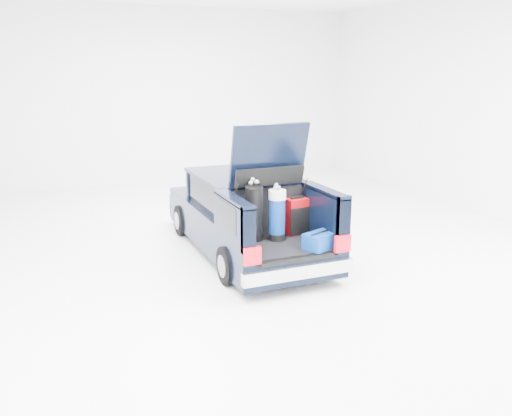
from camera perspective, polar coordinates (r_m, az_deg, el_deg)
name	(u,v)px	position (r m, az deg, el deg)	size (l,w,h in m)	color
ground	(246,251)	(10.08, -1.09, -4.60)	(14.00, 14.00, 0.00)	white
car	(243,215)	(9.97, -1.33, -0.76)	(1.87, 4.65, 2.47)	black
red_suitcase	(297,216)	(9.06, 4.35, -0.88)	(0.41, 0.29, 0.64)	#7F0407
black_golf_bag	(254,213)	(8.61, -0.23, -0.55)	(0.41, 0.47, 1.03)	black
blue_golf_bag	(277,214)	(8.69, 2.24, -0.69)	(0.32, 0.32, 0.93)	black
blue_duffel	(320,240)	(8.42, 6.80, -3.41)	(0.59, 0.49, 0.27)	navy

